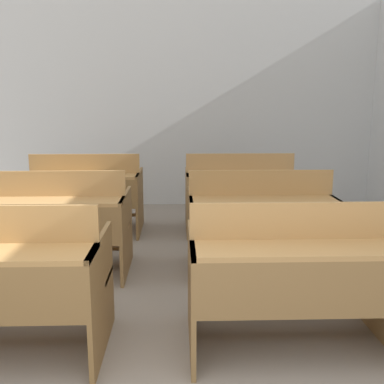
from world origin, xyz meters
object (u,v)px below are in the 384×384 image
at_px(bench_second_left, 55,222).
at_px(bench_third_right, 239,192).
at_px(bench_second_right, 259,221).
at_px(bench_third_left, 86,193).
at_px(bench_front_right, 293,275).

relative_size(bench_second_left, bench_third_right, 1.00).
bearing_deg(bench_second_left, bench_third_right, 35.99).
bearing_deg(bench_second_right, bench_third_left, 143.53).
relative_size(bench_third_left, bench_third_right, 1.00).
height_order(bench_second_left, bench_third_left, same).
distance_m(bench_second_left, bench_third_left, 1.31).
bearing_deg(bench_third_right, bench_second_left, -144.01).
xyz_separation_m(bench_front_right, bench_second_right, (0.03, 1.29, 0.00)).
distance_m(bench_front_right, bench_second_right, 1.29).
bearing_deg(bench_third_left, bench_second_left, -90.53).
bearing_deg(bench_front_right, bench_third_left, 123.96).
xyz_separation_m(bench_second_left, bench_third_right, (1.80, 1.31, 0.00)).
height_order(bench_front_right, bench_third_right, same).
bearing_deg(bench_third_right, bench_second_right, -90.00).
bearing_deg(bench_second_left, bench_second_right, -0.31).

